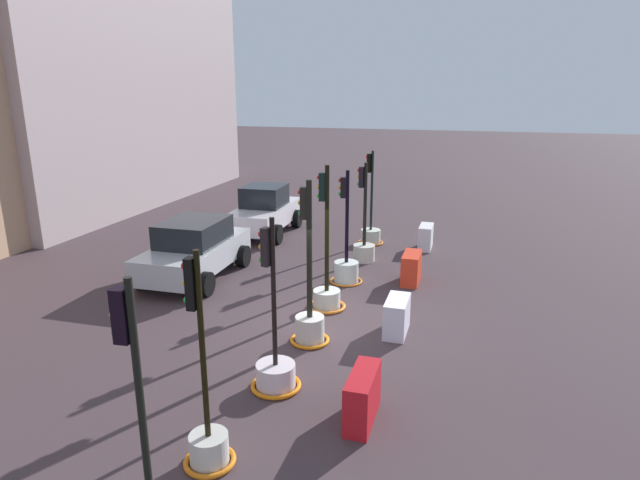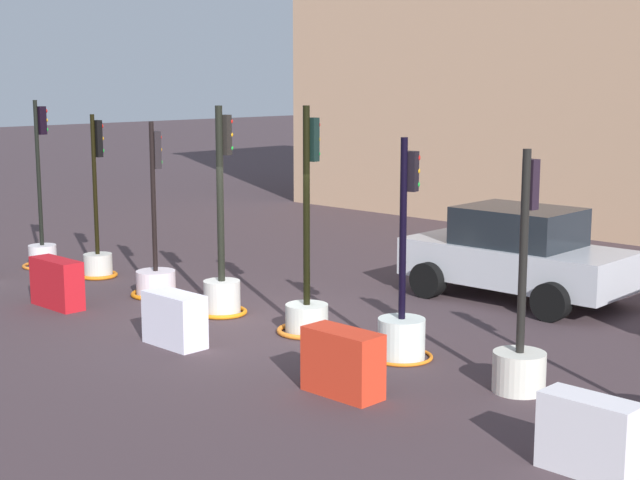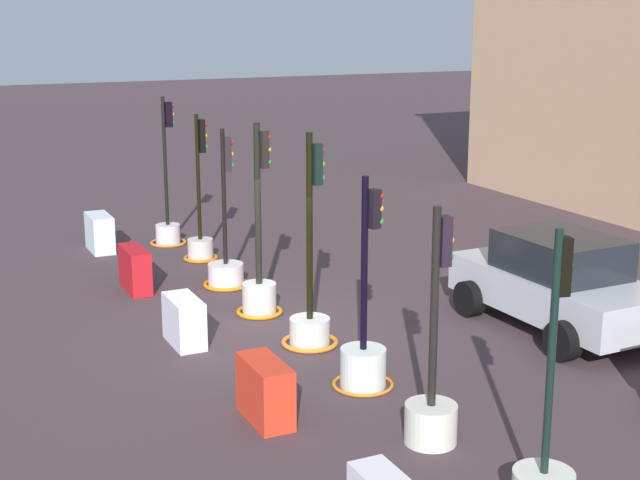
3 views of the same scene
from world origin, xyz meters
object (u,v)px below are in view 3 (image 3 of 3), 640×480
(traffic_light_7, at_px, (544,476))
(construction_barrier_2, at_px, (184,321))
(traffic_light_4, at_px, (310,315))
(traffic_light_1, at_px, (200,236))
(traffic_light_5, at_px, (364,354))
(construction_barrier_0, at_px, (100,233))
(traffic_light_6, at_px, (432,400))
(car_silver_hatchback, at_px, (558,282))
(traffic_light_3, at_px, (259,283))
(construction_barrier_3, at_px, (265,391))
(construction_barrier_1, at_px, (135,269))
(traffic_light_2, at_px, (226,266))
(traffic_light_0, at_px, (168,221))

(traffic_light_7, bearing_deg, construction_barrier_2, -164.35)
(traffic_light_4, height_order, traffic_light_7, traffic_light_4)
(traffic_light_1, bearing_deg, traffic_light_5, -1.01)
(construction_barrier_0, bearing_deg, construction_barrier_2, -1.09)
(traffic_light_6, relative_size, construction_barrier_2, 3.02)
(traffic_light_7, relative_size, car_silver_hatchback, 0.79)
(traffic_light_1, bearing_deg, traffic_light_3, -3.48)
(traffic_light_3, bearing_deg, traffic_light_5, 1.66)
(construction_barrier_0, height_order, construction_barrier_3, construction_barrier_0)
(traffic_light_6, distance_m, construction_barrier_0, 11.76)
(construction_barrier_1, relative_size, car_silver_hatchback, 0.29)
(traffic_light_5, bearing_deg, traffic_light_3, -178.34)
(traffic_light_2, height_order, construction_barrier_3, traffic_light_2)
(traffic_light_3, distance_m, construction_barrier_1, 2.97)
(construction_barrier_2, bearing_deg, traffic_light_0, 165.56)
(car_silver_hatchback, bearing_deg, traffic_light_0, -153.86)
(traffic_light_6, relative_size, traffic_light_7, 0.96)
(traffic_light_0, xyz_separation_m, construction_barrier_1, (3.38, -1.68, -0.13))
(traffic_light_0, bearing_deg, traffic_light_7, 0.74)
(construction_barrier_0, distance_m, car_silver_hatchback, 10.67)
(traffic_light_4, height_order, traffic_light_5, traffic_light_4)
(traffic_light_7, bearing_deg, traffic_light_0, -179.26)
(traffic_light_2, distance_m, traffic_light_7, 9.71)
(construction_barrier_2, bearing_deg, traffic_light_6, 19.79)
(traffic_light_2, xyz_separation_m, traffic_light_7, (9.71, 0.14, 0.03))
(traffic_light_2, bearing_deg, traffic_light_5, 0.60)
(traffic_light_2, relative_size, traffic_light_4, 0.90)
(traffic_light_5, height_order, construction_barrier_0, traffic_light_5)
(traffic_light_5, relative_size, construction_barrier_0, 2.98)
(traffic_light_7, bearing_deg, traffic_light_2, -179.15)
(traffic_light_2, distance_m, construction_barrier_3, 6.41)
(traffic_light_6, height_order, car_silver_hatchback, traffic_light_6)
(car_silver_hatchback, bearing_deg, construction_barrier_2, -108.64)
(traffic_light_1, bearing_deg, traffic_light_0, -172.39)
(traffic_light_3, xyz_separation_m, traffic_light_7, (7.79, 0.19, -0.14))
(traffic_light_0, xyz_separation_m, construction_barrier_3, (10.09, -1.66, -0.13))
(traffic_light_7, relative_size, construction_barrier_0, 3.06)
(traffic_light_3, height_order, construction_barrier_2, traffic_light_3)
(traffic_light_4, bearing_deg, traffic_light_7, 0.49)
(traffic_light_4, bearing_deg, traffic_light_3, -175.59)
(traffic_light_1, relative_size, traffic_light_7, 1.01)
(construction_barrier_0, bearing_deg, car_silver_hatchback, 33.88)
(traffic_light_2, relative_size, traffic_light_3, 0.91)
(traffic_light_6, height_order, construction_barrier_2, traffic_light_6)
(traffic_light_2, distance_m, traffic_light_6, 7.71)
(traffic_light_4, distance_m, construction_barrier_3, 2.99)
(traffic_light_0, distance_m, construction_barrier_2, 7.00)
(traffic_light_0, distance_m, construction_barrier_0, 1.62)
(traffic_light_5, bearing_deg, construction_barrier_0, -169.98)
(traffic_light_0, height_order, traffic_light_1, traffic_light_0)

